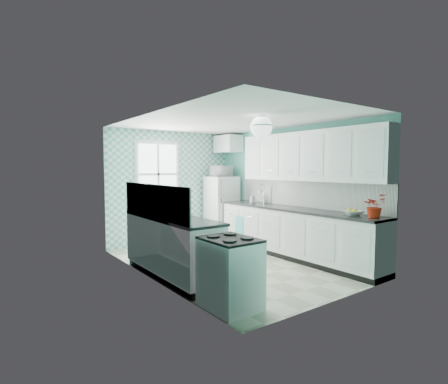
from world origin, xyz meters
TOP-DOWN VIEW (x-y plane):
  - floor at (0.00, 0.00)m, footprint 3.00×4.40m
  - ceiling at (0.00, 0.00)m, footprint 3.00×4.40m
  - wall_back at (0.00, 2.21)m, footprint 3.00×0.02m
  - wall_front at (0.00, -2.21)m, footprint 3.00×0.02m
  - wall_left at (-1.51, 0.00)m, footprint 0.02×4.40m
  - wall_right at (1.51, 0.00)m, footprint 0.02×4.40m
  - accent_wall at (0.00, 2.19)m, footprint 3.00×0.01m
  - window at (-0.35, 2.16)m, footprint 1.04×0.05m
  - backsplash_right at (1.49, -0.40)m, footprint 0.02×3.60m
  - backsplash_left at (-1.49, -0.07)m, footprint 0.02×2.15m
  - upper_cabinets_right at (1.33, -0.60)m, footprint 0.33×3.20m
  - upper_cabinet_fridge at (1.30, 1.83)m, footprint 0.40×0.74m
  - ceiling_light at (0.00, -0.80)m, footprint 0.34×0.34m
  - base_cabinets_right at (1.20, -0.40)m, footprint 0.60×3.60m
  - countertop_right at (1.19, -0.40)m, footprint 0.63×3.60m
  - base_cabinets_left at (-1.20, -0.07)m, footprint 0.60×2.15m
  - countertop_left at (-1.19, -0.07)m, footprint 0.63×2.15m
  - fridge at (1.11, 1.80)m, footprint 0.65×0.65m
  - stove at (-1.20, -1.58)m, footprint 0.56×0.70m
  - sink at (1.20, 0.60)m, footprint 0.48×0.40m
  - rug at (-0.02, 0.43)m, footprint 0.93×1.15m
  - dish_towel at (0.89, 0.84)m, footprint 0.08×0.26m
  - fruit_bowl at (1.20, -1.63)m, footprint 0.40×0.40m
  - potted_plant at (1.20, -2.00)m, footprint 0.37×0.34m
  - soap_bottle at (1.25, 0.84)m, footprint 0.11×0.11m
  - microwave at (1.11, 1.80)m, footprint 0.48×0.34m

SIDE VIEW (x-z plane):
  - floor at x=0.00m, z-range -0.02..0.00m
  - rug at x=-0.02m, z-range 0.00..0.02m
  - stove at x=-1.20m, z-range 0.02..0.86m
  - base_cabinets_right at x=1.20m, z-range 0.00..0.90m
  - base_cabinets_left at x=-1.20m, z-range 0.00..0.90m
  - dish_towel at x=0.89m, z-range 0.28..0.68m
  - fridge at x=1.11m, z-range 0.00..1.49m
  - countertop_right at x=1.19m, z-range 0.90..0.94m
  - countertop_left at x=-1.19m, z-range 0.90..0.94m
  - sink at x=1.20m, z-range 0.67..1.20m
  - fruit_bowl at x=1.20m, z-range 0.94..1.02m
  - soap_bottle at x=1.25m, z-range 0.94..1.14m
  - potted_plant at x=1.20m, z-range 0.94..1.31m
  - backsplash_right at x=1.49m, z-range 0.94..1.45m
  - backsplash_left at x=-1.49m, z-range 0.94..1.45m
  - wall_back at x=0.00m, z-range 0.00..2.50m
  - wall_front at x=0.00m, z-range 0.00..2.50m
  - wall_left at x=-1.51m, z-range 0.00..2.50m
  - wall_right at x=1.51m, z-range 0.00..2.50m
  - accent_wall at x=0.00m, z-range 0.00..2.50m
  - window at x=-0.35m, z-range 0.83..2.27m
  - microwave at x=1.11m, z-range 1.49..1.74m
  - upper_cabinets_right at x=1.33m, z-range 1.45..2.35m
  - upper_cabinet_fridge at x=1.30m, z-range 2.05..2.45m
  - ceiling_light at x=0.00m, z-range 2.15..2.50m
  - ceiling at x=0.00m, z-range 2.50..2.52m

